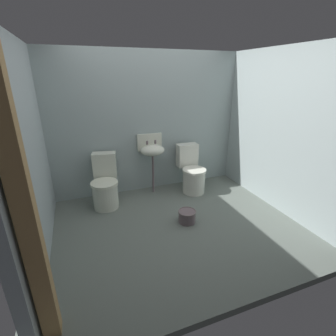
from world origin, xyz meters
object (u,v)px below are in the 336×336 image
Objects in this scene: toilet_left at (105,186)px; bucket at (187,216)px; toilet_right at (192,173)px; wooden_door_post at (24,206)px; sink at (152,150)px.

toilet_left is 1.34m from bucket.
toilet_left is at bearing 0.06° from toilet_right.
toilet_right is at bearing 41.89° from wooden_door_post.
wooden_door_post is 2.61m from sink.
toilet_left is 0.94m from sink.
bucket is (0.97, -0.89, -0.23)m from toilet_left.
bucket is at bearing -81.87° from sink.
sink is 1.28m from bucket.
toilet_left is 1.00× the size of toilet_right.
bucket is at bearing 148.84° from toilet_left.
toilet_right is (1.46, -0.00, 0.00)m from toilet_left.
wooden_door_post reaches higher than toilet_right.
wooden_door_post is 2.29× the size of sink.
wooden_door_post is 9.09× the size of bucket.
toilet_right is at bearing -168.61° from toilet_left.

